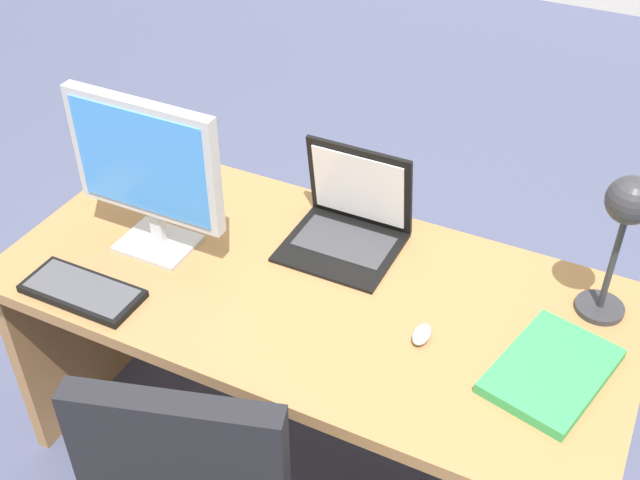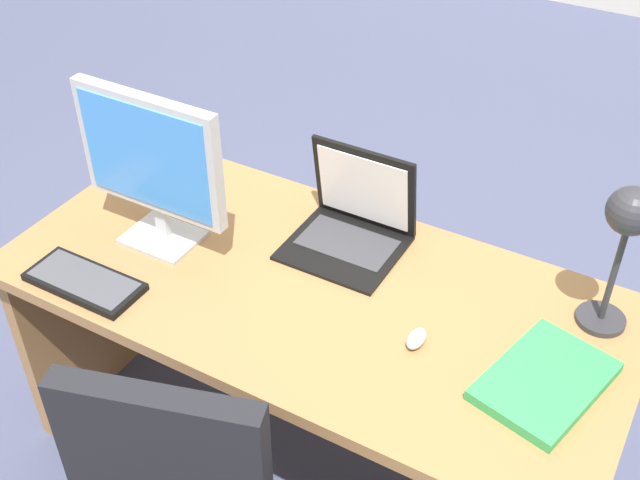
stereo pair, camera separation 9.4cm
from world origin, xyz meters
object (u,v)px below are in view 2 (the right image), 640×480
object	(u,v)px
mouse	(416,339)
desk_lamp	(626,230)
desk	(322,332)
book	(545,381)
laptop	(356,214)
monitor	(151,161)
keyboard	(85,282)

from	to	relation	value
mouse	desk_lamp	xyz separation A→B (m)	(0.36, 0.27, 0.28)
desk	book	world-z (taller)	book
laptop	monitor	bearing A→B (deg)	-149.22
desk_lamp	desk	bearing A→B (deg)	-166.92
keyboard	desk_lamp	size ratio (longest dim) A/B	0.77
monitor	mouse	world-z (taller)	monitor
keyboard	mouse	size ratio (longest dim) A/B	4.25
desk	mouse	distance (m)	0.40
mouse	desk_lamp	bearing A→B (deg)	36.63
book	mouse	bearing A→B (deg)	-175.60
desk	laptop	world-z (taller)	laptop
keyboard	mouse	world-z (taller)	mouse
keyboard	desk_lamp	distance (m)	1.32
desk	keyboard	xyz separation A→B (m)	(-0.51, -0.34, 0.22)
desk	desk_lamp	distance (m)	0.86
keyboard	book	world-z (taller)	book
monitor	keyboard	bearing A→B (deg)	-101.84
monitor	desk_lamp	size ratio (longest dim) A/B	1.09
desk_lamp	book	world-z (taller)	desk_lamp
desk	laptop	distance (m)	0.34
monitor	book	bearing A→B (deg)	0.12
desk	mouse	xyz separation A→B (m)	(0.32, -0.11, 0.23)
keyboard	desk_lamp	bearing A→B (deg)	22.71
mouse	book	xyz separation A→B (m)	(0.30, 0.02, -0.00)
laptop	book	size ratio (longest dim) A/B	0.84
laptop	keyboard	size ratio (longest dim) A/B	0.97
keyboard	monitor	bearing A→B (deg)	78.16
desk	monitor	distance (m)	0.66
monitor	laptop	bearing A→B (deg)	30.78
laptop	desk_lamp	size ratio (longest dim) A/B	0.74
desk	mouse	size ratio (longest dim) A/B	22.32
monitor	book	xyz separation A→B (m)	(1.08, 0.00, -0.24)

